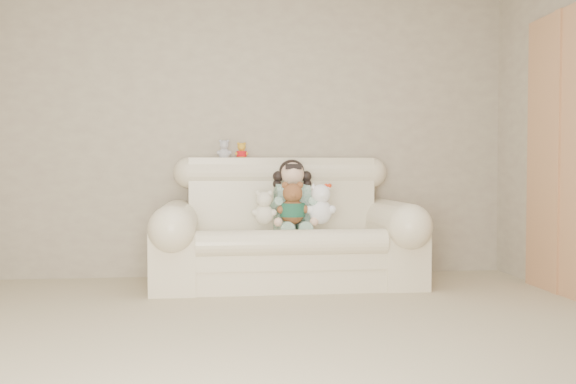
% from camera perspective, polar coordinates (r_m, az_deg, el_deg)
% --- Properties ---
extents(floor, '(5.00, 5.00, 0.00)m').
position_cam_1_polar(floor, '(3.14, -0.38, -15.08)').
color(floor, tan).
rests_on(floor, ground).
extents(wall_back, '(4.50, 0.00, 4.50)m').
position_cam_1_polar(wall_back, '(5.50, -3.26, 5.94)').
color(wall_back, '#BDB296').
rests_on(wall_back, ground).
extents(sofa, '(2.10, 0.95, 1.03)m').
position_cam_1_polar(sofa, '(5.03, -0.13, -2.64)').
color(sofa, beige).
rests_on(sofa, floor).
extents(door_panel, '(0.06, 0.90, 2.10)m').
position_cam_1_polar(door_panel, '(5.07, 23.57, 3.29)').
color(door_panel, '#9D6843').
rests_on(door_panel, floor).
extents(seated_child, '(0.41, 0.48, 0.60)m').
position_cam_1_polar(seated_child, '(5.10, 0.40, -0.26)').
color(seated_child, '#287653').
rests_on(seated_child, sofa).
extents(brown_teddy, '(0.28, 0.24, 0.39)m').
position_cam_1_polar(brown_teddy, '(4.90, 0.41, -0.65)').
color(brown_teddy, brown).
rests_on(brown_teddy, sofa).
extents(white_cat, '(0.29, 0.26, 0.38)m').
position_cam_1_polar(white_cat, '(4.94, 2.97, -0.69)').
color(white_cat, white).
rests_on(white_cat, sofa).
extents(cream_teddy, '(0.22, 0.18, 0.31)m').
position_cam_1_polar(cream_teddy, '(4.87, -2.20, -1.14)').
color(cream_teddy, white).
rests_on(cream_teddy, sofa).
extents(yellow_mini_bear, '(0.14, 0.12, 0.17)m').
position_cam_1_polar(yellow_mini_bear, '(5.36, -4.25, 3.87)').
color(yellow_mini_bear, gold).
rests_on(yellow_mini_bear, sofa).
extents(grey_mini_plush, '(0.15, 0.13, 0.20)m').
position_cam_1_polar(grey_mini_plush, '(5.33, -5.82, 4.02)').
color(grey_mini_plush, silver).
rests_on(grey_mini_plush, sofa).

